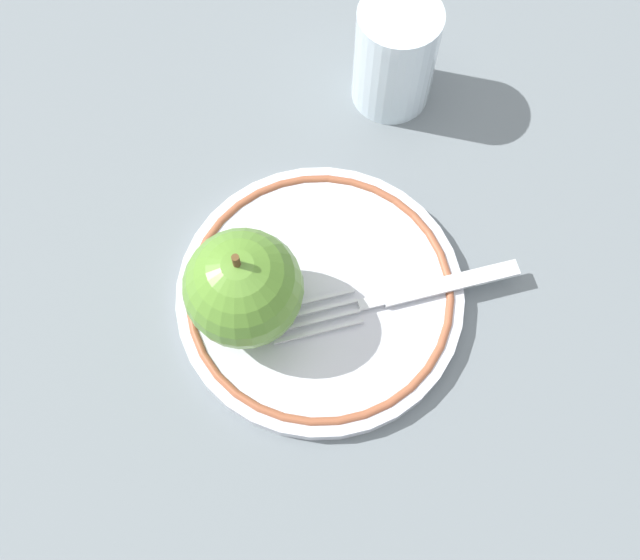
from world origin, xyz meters
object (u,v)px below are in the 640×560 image
(fork, at_px, (403,295))
(drinking_glass, at_px, (395,56))
(plate, at_px, (320,294))
(apple_red_whole, at_px, (244,288))

(fork, height_order, drinking_glass, drinking_glass)
(drinking_glass, bearing_deg, fork, -130.98)
(plate, xyz_separation_m, apple_red_whole, (-0.05, 0.02, 0.05))
(drinking_glass, bearing_deg, plate, -148.89)
(apple_red_whole, relative_size, drinking_glass, 0.99)
(plate, xyz_separation_m, drinking_glass, (0.17, 0.10, 0.04))
(apple_red_whole, relative_size, fork, 0.52)
(plate, bearing_deg, fork, -45.07)
(fork, bearing_deg, plate, -18.18)
(apple_red_whole, bearing_deg, drinking_glass, 19.96)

